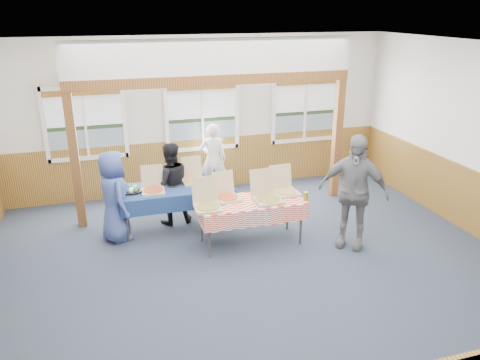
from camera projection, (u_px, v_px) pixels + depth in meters
name	position (u px, v px, depth m)	size (l,w,h in m)	color
floor	(255.00, 268.00, 7.06)	(8.00, 8.00, 0.00)	#26303D
ceiling	(257.00, 49.00, 5.94)	(8.00, 8.00, 0.00)	white
wall_back	(202.00, 115.00, 9.64)	(8.00, 8.00, 0.00)	silver
wall_front	(411.00, 318.00, 3.36)	(8.00, 8.00, 0.00)	silver
wainscot_back	(203.00, 164.00, 9.99)	(7.98, 0.05, 1.10)	brown
wainscot_right	(477.00, 204.00, 7.94)	(0.05, 6.98, 1.10)	brown
window_left	(85.00, 119.00, 8.95)	(1.56, 0.10, 1.46)	white
window_mid	(202.00, 112.00, 9.58)	(1.56, 0.10, 1.46)	white
window_right	(305.00, 106.00, 10.20)	(1.56, 0.10, 1.46)	white
post_left	(75.00, 162.00, 8.03)	(0.15, 0.15, 2.40)	brown
post_right	(337.00, 140.00, 9.38)	(0.15, 0.15, 2.40)	brown
cross_beam	(215.00, 80.00, 8.26)	(5.15, 0.18, 0.18)	brown
table_left	(176.00, 190.00, 8.15)	(1.99, 0.96, 0.76)	#363636
table_right	(251.00, 204.00, 7.58)	(1.85, 1.19, 0.76)	#363636
pizza_box_a	(153.00, 188.00, 7.91)	(0.41, 0.49, 0.41)	tan
pizza_box_b	(193.00, 178.00, 8.35)	(0.39, 0.47, 0.41)	tan
pizza_box_c	(207.00, 205.00, 7.24)	(0.43, 0.51, 0.44)	tan
pizza_box_d	(227.00, 195.00, 7.61)	(0.42, 0.49, 0.41)	tan
pizza_box_e	(267.00, 197.00, 7.53)	(0.45, 0.54, 0.47)	tan
pizza_box_f	(285.00, 190.00, 7.84)	(0.43, 0.51, 0.44)	tan
veggie_tray	(132.00, 190.00, 7.92)	(0.37, 0.37, 0.09)	black
drink_glass	(306.00, 196.00, 7.54)	(0.07, 0.07, 0.15)	olive
woman_white	(213.00, 159.00, 9.61)	(0.55, 0.36, 1.51)	silver
woman_black	(170.00, 184.00, 8.31)	(0.73, 0.57, 1.50)	black
man_blue	(114.00, 196.00, 7.68)	(0.76, 0.49, 1.55)	#3C4F97
person_grey	(353.00, 192.00, 7.43)	(1.11, 0.46, 1.89)	slate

